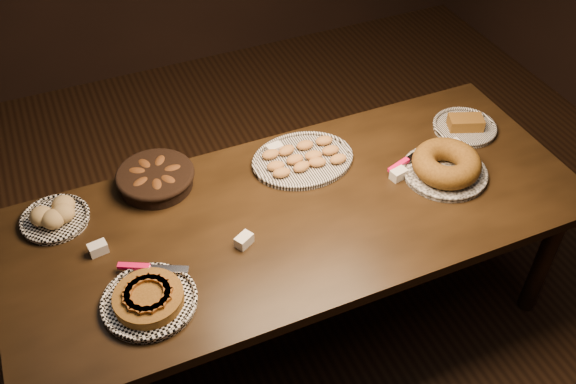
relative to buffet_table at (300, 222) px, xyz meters
name	(u,v)px	position (x,y,z in m)	size (l,w,h in m)	color
ground	(298,318)	(0.00, 0.00, -0.68)	(5.00, 5.00, 0.00)	black
buffet_table	(300,222)	(0.00, 0.00, 0.00)	(2.40, 1.00, 0.75)	black
apple_tart_plate	(149,299)	(-0.69, -0.22, 0.10)	(0.35, 0.38, 0.07)	white
madeleine_platter	(303,159)	(0.14, 0.27, 0.09)	(0.46, 0.37, 0.05)	black
bundt_cake_plate	(446,166)	(0.67, -0.05, 0.12)	(0.43, 0.39, 0.12)	black
croissant_basket	(155,177)	(-0.50, 0.38, 0.12)	(0.35, 0.35, 0.08)	black
bread_roll_plate	(55,216)	(-0.93, 0.33, 0.11)	(0.28, 0.28, 0.09)	white
loaf_plate	(465,126)	(0.94, 0.18, 0.09)	(0.30, 0.30, 0.07)	black
tent_cards	(301,188)	(0.05, 0.10, 0.10)	(1.68, 0.53, 0.04)	white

